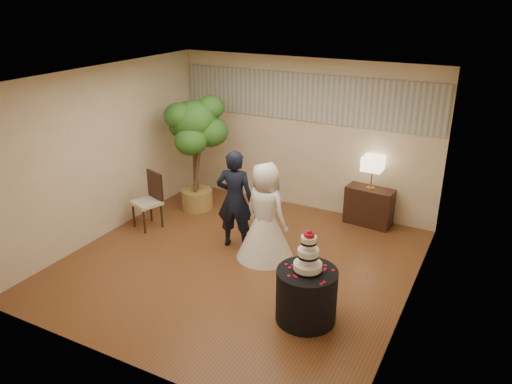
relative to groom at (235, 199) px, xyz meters
The scene contains 15 objects.
floor 1.00m from the groom, 56.62° to the right, with size 5.00×5.00×0.00m, color brown.
ceiling 2.07m from the groom, 56.62° to the right, with size 5.00×5.00×0.00m, color white.
wall_back 2.12m from the groom, 80.80° to the left, with size 5.00×0.06×2.80m, color beige.
wall_front 3.07m from the groom, 83.80° to the right, with size 5.00×0.06×2.80m, color beige.
wall_left 2.31m from the groom, 167.22° to the right, with size 0.06×5.00×2.80m, color beige.
wall_right 2.93m from the groom, ahead, with size 0.06×5.00×2.80m, color beige.
mural_border 2.39m from the groom, 80.71° to the left, with size 4.90×0.02×0.85m, color #A3A299.
groom is the anchor object (origin of this frame).
bride 0.60m from the groom, 10.40° to the right, with size 0.89×0.89×1.54m, color white.
cake_table 2.25m from the groom, 36.49° to the right, with size 0.76×0.76×0.70m, color black.
wedding_cake 2.20m from the groom, 36.49° to the right, with size 0.36×0.36×0.55m, color white, non-canonical shape.
console 2.50m from the groom, 46.48° to the left, with size 0.82×0.36×0.68m, color black.
table_lamp 2.46m from the groom, 46.48° to the left, with size 0.34×0.34×0.58m, color #CEB888, non-canonical shape.
ficus_tree 1.71m from the groom, 145.34° to the left, with size 1.04×1.04×2.19m, color #2B601F, non-canonical shape.
side_chair 1.73m from the groom, behind, with size 0.45×0.47×0.98m, color black, non-canonical shape.
Camera 1 is at (3.32, -5.78, 3.88)m, focal length 35.00 mm.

